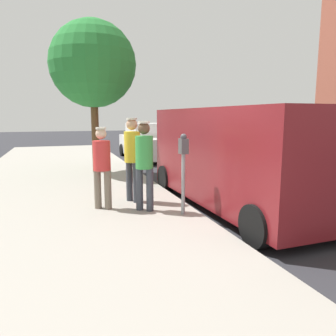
{
  "coord_description": "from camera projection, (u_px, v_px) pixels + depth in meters",
  "views": [
    {
      "loc": [
        3.52,
        5.24,
        1.99
      ],
      "look_at": [
        1.65,
        -0.34,
        1.05
      ],
      "focal_mm": 35.01,
      "sensor_mm": 36.0,
      "label": 1
    }
  ],
  "objects": [
    {
      "name": "ground_plane",
      "position": [
        254.0,
        220.0,
        6.33
      ],
      "size": [
        80.0,
        80.0,
        0.0
      ],
      "primitive_type": "plane",
      "color": "#2D2D33"
    },
    {
      "name": "parking_meter_near",
      "position": [
        183.0,
        160.0,
        6.04
      ],
      "size": [
        0.14,
        0.18,
        1.52
      ],
      "color": "gray",
      "rests_on": "sidewalk_slab"
    },
    {
      "name": "street_tree",
      "position": [
        93.0,
        65.0,
        10.37
      ],
      "size": [
        2.73,
        2.73,
        4.83
      ],
      "color": "brown",
      "rests_on": "sidewalk_slab"
    },
    {
      "name": "pedestrian_in_red",
      "position": [
        102.0,
        163.0,
        6.43
      ],
      "size": [
        0.34,
        0.34,
        1.62
      ],
      "color": "#726656",
      "rests_on": "sidewalk_slab"
    },
    {
      "name": "parked_sedan_behind",
      "position": [
        148.0,
        143.0,
        15.19
      ],
      "size": [
        2.04,
        4.44,
        1.65
      ],
      "color": "white",
      "rests_on": "ground"
    },
    {
      "name": "pedestrian_in_green",
      "position": [
        144.0,
        160.0,
        6.3
      ],
      "size": [
        0.34,
        0.34,
        1.74
      ],
      "color": "#383D47",
      "rests_on": "sidewalk_slab"
    },
    {
      "name": "sidewalk_slab",
      "position": [
        65.0,
        237.0,
        5.22
      ],
      "size": [
        5.0,
        32.0,
        0.15
      ],
      "primitive_type": "cube",
      "color": "#9E998E",
      "rests_on": "ground"
    },
    {
      "name": "parked_van",
      "position": [
        239.0,
        155.0,
        7.03
      ],
      "size": [
        2.25,
        5.25,
        2.15
      ],
      "color": "maroon",
      "rests_on": "ground"
    },
    {
      "name": "pedestrian_in_yellow",
      "position": [
        132.0,
        154.0,
        6.97
      ],
      "size": [
        0.34,
        0.34,
        1.8
      ],
      "color": "#383D47",
      "rests_on": "sidewalk_slab"
    }
  ]
}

